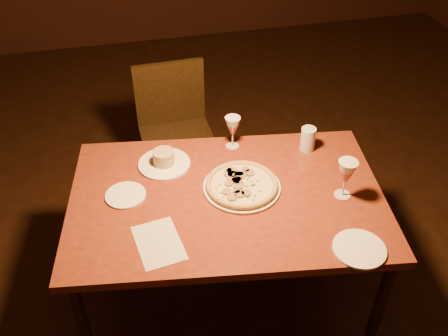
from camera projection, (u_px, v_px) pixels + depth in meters
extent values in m
plane|color=#321A10|center=(262.00, 329.00, 2.48)|extent=(7.00, 7.00, 0.00)
cube|color=maroon|center=(227.00, 199.00, 2.18)|extent=(1.47, 1.07, 0.04)
cylinder|color=black|center=(86.00, 333.00, 2.07)|extent=(0.05, 0.05, 0.69)
cylinder|color=black|center=(104.00, 208.00, 2.66)|extent=(0.05, 0.05, 0.69)
cylinder|color=black|center=(378.00, 311.00, 2.16)|extent=(0.05, 0.05, 0.69)
cylinder|color=black|center=(333.00, 195.00, 2.74)|extent=(0.05, 0.05, 0.69)
cube|color=black|center=(178.00, 141.00, 2.96)|extent=(0.43, 0.43, 0.04)
cube|color=black|center=(170.00, 93.00, 2.97)|extent=(0.42, 0.04, 0.40)
cylinder|color=black|center=(158.00, 194.00, 2.95)|extent=(0.04, 0.04, 0.43)
cylinder|color=black|center=(149.00, 160.00, 3.20)|extent=(0.04, 0.04, 0.43)
cylinder|color=black|center=(213.00, 184.00, 3.02)|extent=(0.04, 0.04, 0.43)
cylinder|color=black|center=(200.00, 151.00, 3.27)|extent=(0.04, 0.04, 0.43)
cylinder|color=white|center=(242.00, 187.00, 2.20)|extent=(0.34, 0.34, 0.01)
cylinder|color=beige|center=(242.00, 185.00, 2.19)|extent=(0.31, 0.31, 0.01)
torus|color=tan|center=(242.00, 184.00, 2.19)|extent=(0.32, 0.32, 0.02)
cylinder|color=white|center=(164.00, 164.00, 2.33)|extent=(0.24, 0.24, 0.01)
cylinder|color=tan|center=(164.00, 157.00, 2.31)|extent=(0.10, 0.10, 0.07)
cylinder|color=silver|center=(308.00, 139.00, 2.39)|extent=(0.07, 0.07, 0.12)
cylinder|color=white|center=(126.00, 195.00, 2.16)|extent=(0.18, 0.18, 0.01)
cylinder|color=white|center=(359.00, 249.00, 1.92)|extent=(0.21, 0.21, 0.01)
cube|color=beige|center=(159.00, 243.00, 1.95)|extent=(0.20, 0.27, 0.00)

